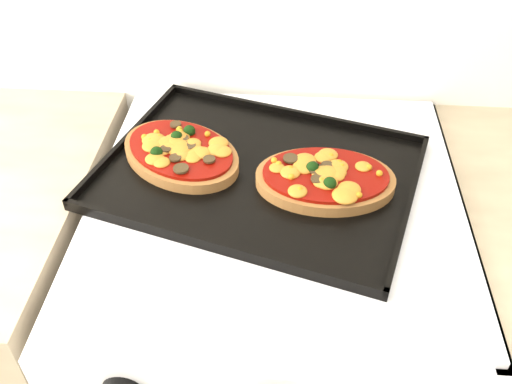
# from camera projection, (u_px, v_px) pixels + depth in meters

# --- Properties ---
(stove) EXTENTS (0.60, 0.60, 0.91)m
(stove) POSITION_uv_depth(u_px,v_px,m) (272.00, 354.00, 1.21)
(stove) COLOR silver
(stove) RESTS_ON floor
(baking_tray) EXTENTS (0.58, 0.50, 0.02)m
(baking_tray) POSITION_uv_depth(u_px,v_px,m) (258.00, 171.00, 0.93)
(baking_tray) COLOR black
(baking_tray) RESTS_ON stove
(pizza_left) EXTENTS (0.27, 0.25, 0.03)m
(pizza_left) POSITION_uv_depth(u_px,v_px,m) (181.00, 152.00, 0.95)
(pizza_left) COLOR brown
(pizza_left) RESTS_ON baking_tray
(pizza_right) EXTENTS (0.22, 0.15, 0.03)m
(pizza_right) POSITION_uv_depth(u_px,v_px,m) (325.00, 177.00, 0.90)
(pizza_right) COLOR brown
(pizza_right) RESTS_ON baking_tray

